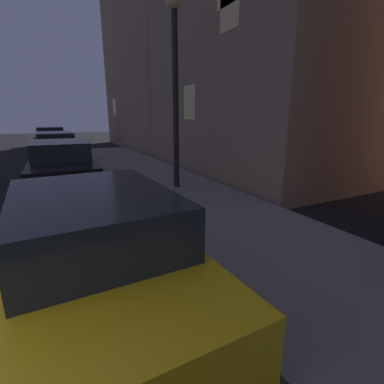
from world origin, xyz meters
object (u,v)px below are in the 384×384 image
(car_green, at_px, (55,147))
(street_lamp, at_px, (175,63))
(car_yellow_cab, at_px, (94,247))
(car_red, at_px, (52,138))
(car_black, at_px, (62,165))

(car_green, bearing_deg, street_lamp, -68.80)
(car_yellow_cab, bearing_deg, car_red, 90.00)
(car_black, distance_m, car_green, 5.50)
(car_yellow_cab, xyz_separation_m, car_green, (-0.00, 11.95, 0.01))
(car_green, height_order, car_red, same)
(car_black, relative_size, street_lamp, 0.87)
(car_green, distance_m, car_red, 6.85)
(car_black, relative_size, car_red, 0.96)
(street_lamp, bearing_deg, car_green, 111.20)
(car_red, xyz_separation_m, street_lamp, (2.97, -14.52, 2.86))
(car_green, xyz_separation_m, street_lamp, (2.97, -7.67, 2.85))
(car_yellow_cab, xyz_separation_m, car_black, (-0.00, 6.45, 0.01))
(car_black, relative_size, car_green, 0.96)
(car_yellow_cab, height_order, car_red, same)
(car_green, relative_size, car_red, 1.00)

